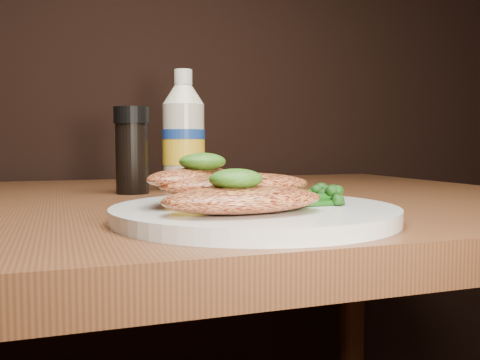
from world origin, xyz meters
name	(u,v)px	position (x,y,z in m)	size (l,w,h in m)	color
plate	(254,213)	(0.06, 0.80, 0.76)	(0.28, 0.28, 0.01)	white
chicken_front	(244,200)	(0.04, 0.75, 0.78)	(0.15, 0.08, 0.02)	#D47943
chicken_mid	(236,185)	(0.05, 0.80, 0.79)	(0.15, 0.08, 0.02)	#D47943
chicken_back	(193,177)	(0.01, 0.84, 0.79)	(0.13, 0.07, 0.02)	#D47943
pesto_front	(236,179)	(0.03, 0.75, 0.79)	(0.05, 0.04, 0.02)	#08380A
pesto_back	(202,162)	(0.02, 0.83, 0.81)	(0.05, 0.04, 0.02)	#08380A
broccolini_bundle	(292,194)	(0.10, 0.80, 0.78)	(0.14, 0.11, 0.02)	#155011
mayo_bottle	(184,131)	(0.07, 1.14, 0.85)	(0.07, 0.07, 0.19)	beige
pepper_grinder	(132,151)	(-0.01, 1.12, 0.81)	(0.05, 0.05, 0.13)	black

